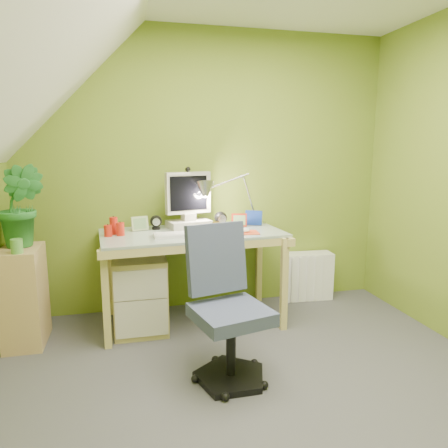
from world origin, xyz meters
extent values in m
cube|color=#4A4A4F|center=(0.00, 0.00, -0.01)|extent=(3.20, 3.20, 0.01)
cube|color=olive|center=(0.00, 1.60, 1.20)|extent=(3.20, 0.01, 2.40)
cube|color=white|center=(-1.00, 0.00, 1.85)|extent=(1.10, 3.20, 1.10)
cube|color=silver|center=(-0.29, 1.09, 0.77)|extent=(0.46, 0.16, 0.02)
cube|color=#D34521|center=(0.17, 1.09, 0.76)|extent=(0.25, 0.19, 0.01)
ellipsoid|color=white|center=(0.17, 1.09, 0.77)|extent=(0.12, 0.09, 0.04)
cylinder|color=brown|center=(-0.03, 1.15, 0.80)|extent=(0.07, 0.07, 0.08)
cube|color=#B52613|center=(0.21, 1.35, 0.81)|extent=(0.13, 0.05, 0.11)
cube|color=navy|center=(0.35, 1.39, 0.82)|extent=(0.14, 0.09, 0.13)
cube|color=#A6BB80|center=(-0.61, 1.37, 0.81)|extent=(0.13, 0.05, 0.11)
cube|color=tan|center=(-1.45, 1.14, 0.36)|extent=(0.27, 0.41, 0.71)
imported|color=#246C28|center=(-1.43, 1.19, 1.01)|extent=(0.37, 0.31, 0.59)
cylinder|color=#589940|center=(-1.43, 0.99, 0.76)|extent=(0.09, 0.09, 0.10)
cube|color=white|center=(0.93, 1.50, 0.22)|extent=(0.45, 0.20, 0.44)
camera|label=1|loc=(-0.70, -1.94, 1.42)|focal=33.00mm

